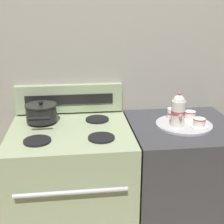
{
  "coord_description": "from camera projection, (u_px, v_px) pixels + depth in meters",
  "views": [
    {
      "loc": [
        -0.3,
        -1.74,
        1.64
      ],
      "look_at": [
        -0.07,
        0.07,
        1.02
      ],
      "focal_mm": 50.0,
      "sensor_mm": 36.0,
      "label": 1
    }
  ],
  "objects": [
    {
      "name": "teacup_right",
      "position": [
        199.0,
        123.0,
        1.87
      ],
      "size": [
        0.11,
        0.11,
        0.05
      ],
      "color": "white",
      "rests_on": "serving_tray"
    },
    {
      "name": "saucepan",
      "position": [
        41.0,
        113.0,
        1.95
      ],
      "size": [
        0.2,
        0.27,
        0.14
      ],
      "color": "black",
      "rests_on": "stove"
    },
    {
      "name": "teapot",
      "position": [
        178.0,
        111.0,
        1.85
      ],
      "size": [
        0.08,
        0.13,
        0.21
      ],
      "color": "white",
      "rests_on": "serving_tray"
    },
    {
      "name": "wall_back",
      "position": [
        117.0,
        87.0,
        2.18
      ],
      "size": [
        6.0,
        0.05,
        2.2
      ],
      "color": "#9E998E",
      "rests_on": "ground"
    },
    {
      "name": "serving_tray",
      "position": [
        184.0,
        125.0,
        1.93
      ],
      "size": [
        0.35,
        0.35,
        0.01
      ],
      "color": "#B2B2B7",
      "rests_on": "side_counter"
    },
    {
      "name": "creamer_jug",
      "position": [
        172.0,
        113.0,
        2.01
      ],
      "size": [
        0.07,
        0.07,
        0.06
      ],
      "color": "white",
      "rests_on": "serving_tray"
    },
    {
      "name": "stove",
      "position": [
        73.0,
        197.0,
        2.01
      ],
      "size": [
        0.73,
        0.69,
        0.95
      ],
      "color": "#9EAD84",
      "rests_on": "ground"
    },
    {
      "name": "side_counter",
      "position": [
        179.0,
        190.0,
        2.09
      ],
      "size": [
        0.66,
        0.66,
        0.94
      ],
      "color": "#38383D",
      "rests_on": "ground"
    },
    {
      "name": "control_panel",
      "position": [
        69.0,
        99.0,
        2.11
      ],
      "size": [
        0.72,
        0.05,
        0.19
      ],
      "color": "#9EAD84",
      "rests_on": "stove"
    },
    {
      "name": "teacup_left",
      "position": [
        190.0,
        115.0,
        1.99
      ],
      "size": [
        0.11,
        0.11,
        0.05
      ],
      "color": "white",
      "rests_on": "serving_tray"
    }
  ]
}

